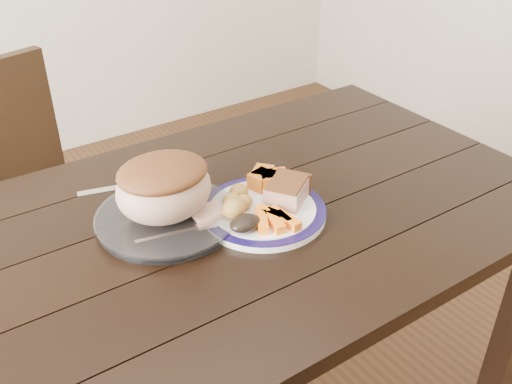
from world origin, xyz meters
TOP-DOWN VIEW (x-y plane):
  - dining_table at (-0.00, 0.00)m, footprint 1.61×0.92m
  - chair_far at (-0.28, 0.74)m, footprint 0.52×0.53m
  - dinner_plate at (0.08, -0.04)m, footprint 0.29×0.29m
  - plate_rim at (0.08, -0.04)m, footprint 0.29×0.29m
  - serving_platter at (-0.11, 0.06)m, footprint 0.31×0.31m
  - pork_slice at (0.15, -0.05)m, footprint 0.13×0.12m
  - roasted_potatoes at (0.03, -0.02)m, footprint 0.10×0.10m
  - carrot_batons at (0.07, -0.11)m, footprint 0.09×0.11m
  - pumpkin_wedges at (0.15, 0.03)m, footprint 0.10×0.10m
  - dark_mushroom at (0.00, -0.09)m, footprint 0.07×0.05m
  - fork at (-0.11, -0.02)m, footprint 0.18×0.06m
  - roast_joint at (-0.11, 0.06)m, footprint 0.21×0.18m
  - cut_slice at (-0.04, 0.00)m, footprint 0.07×0.06m
  - carving_knife at (-0.02, 0.22)m, footprint 0.31×0.10m

SIDE VIEW (x-z plane):
  - chair_far at x=-0.28m, z-range 0.06..0.99m
  - dining_table at x=0.00m, z-range 0.28..1.03m
  - carving_knife at x=-0.02m, z-range 0.75..0.76m
  - dinner_plate at x=0.08m, z-range 0.75..0.77m
  - serving_platter at x=-0.11m, z-range 0.75..0.77m
  - plate_rim at x=0.08m, z-range 0.75..0.78m
  - fork at x=-0.11m, z-range 0.77..0.77m
  - cut_slice at x=-0.04m, z-range 0.77..0.78m
  - carrot_batons at x=0.07m, z-range 0.77..0.79m
  - dark_mushroom at x=0.00m, z-range 0.77..0.80m
  - pumpkin_wedges at x=0.15m, z-range 0.77..0.81m
  - roasted_potatoes at x=0.03m, z-range 0.77..0.81m
  - pork_slice at x=0.15m, z-range 0.77..0.81m
  - roast_joint at x=-0.11m, z-range 0.77..0.91m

